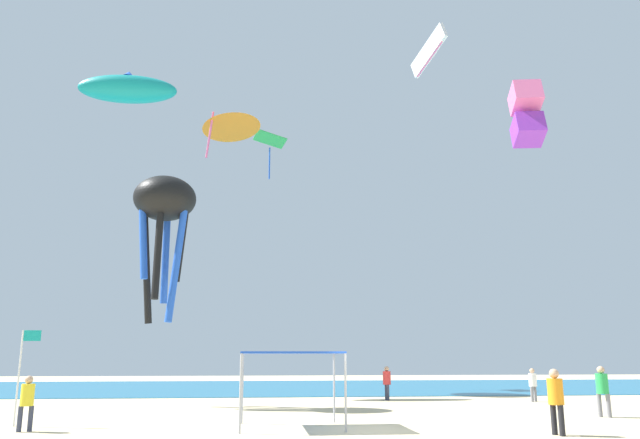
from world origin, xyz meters
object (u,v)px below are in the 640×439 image
(person_near_tent, at_px, (556,396))
(kite_octopus_black, at_px, (165,206))
(person_central, at_px, (533,382))
(kite_inflatable_teal, at_px, (128,89))
(kite_box_pink, at_px, (527,114))
(kite_diamond_green, at_px, (270,141))
(person_far_shore, at_px, (602,387))
(canopy_tent, at_px, (291,355))
(banner_flag, at_px, (22,367))
(kite_parafoil_white, at_px, (429,52))
(kite_delta_orange, at_px, (231,123))
(person_leftmost, at_px, (27,399))
(person_rightmost, at_px, (387,380))

(person_near_tent, xyz_separation_m, kite_octopus_black, (-13.12, 11.64, 8.15))
(person_central, relative_size, kite_inflatable_teal, 0.26)
(kite_box_pink, height_order, kite_octopus_black, kite_box_pink)
(kite_box_pink, xyz_separation_m, kite_diamond_green, (-13.23, 16.04, 3.73))
(person_far_shore, distance_m, kite_octopus_black, 20.34)
(kite_diamond_green, bearing_deg, canopy_tent, -7.86)
(banner_flag, height_order, kite_box_pink, kite_box_pink)
(person_near_tent, relative_size, kite_parafoil_white, 0.43)
(banner_flag, bearing_deg, person_near_tent, -13.87)
(person_near_tent, xyz_separation_m, person_central, (5.18, 12.87, -0.13))
(banner_flag, bearing_deg, kite_delta_orange, 73.91)
(person_far_shore, xyz_separation_m, kite_diamond_green, (-12.16, 22.67, 17.34))
(canopy_tent, relative_size, kite_delta_orange, 0.56)
(person_leftmost, xyz_separation_m, person_central, (20.62, 10.41, -0.01))
(person_near_tent, relative_size, person_central, 1.14)
(kite_inflatable_teal, xyz_separation_m, kite_diamond_green, (9.29, 7.42, -0.55))
(kite_octopus_black, bearing_deg, kite_diamond_green, 44.89)
(person_leftmost, xyz_separation_m, banner_flag, (-0.78, 1.55, 0.92))
(kite_delta_orange, relative_size, kite_inflatable_teal, 0.92)
(person_far_shore, height_order, kite_parafoil_white, kite_parafoil_white)
(kite_diamond_green, bearing_deg, person_rightmost, 16.25)
(canopy_tent, xyz_separation_m, kite_inflatable_teal, (-9.69, 17.47, 16.75))
(kite_diamond_green, bearing_deg, kite_box_pink, 30.73)
(kite_octopus_black, bearing_deg, kite_inflatable_teal, 88.35)
(canopy_tent, height_order, kite_box_pink, kite_box_pink)
(person_near_tent, distance_m, kite_delta_orange, 30.70)
(kite_box_pink, bearing_deg, kite_parafoil_white, -69.82)
(canopy_tent, distance_m, kite_parafoil_white, 30.89)
(person_near_tent, bearing_deg, person_rightmost, -4.53)
(kite_parafoil_white, bearing_deg, kite_delta_orange, 68.21)
(person_near_tent, bearing_deg, kite_diamond_green, 4.25)
(kite_delta_orange, relative_size, kite_box_pink, 1.64)
(person_central, distance_m, kite_diamond_green, 26.34)
(canopy_tent, height_order, kite_octopus_black, kite_octopus_black)
(banner_flag, xyz_separation_m, kite_octopus_black, (3.10, 7.64, 7.36))
(person_far_shore, relative_size, kite_inflatable_teal, 0.29)
(banner_flag, relative_size, kite_diamond_green, 0.86)
(person_leftmost, distance_m, kite_octopus_black, 12.58)
(person_central, relative_size, kite_diamond_green, 0.46)
(banner_flag, distance_m, kite_box_pink, 26.22)
(banner_flag, xyz_separation_m, kite_inflatable_teal, (-0.94, 16.20, 17.10))
(banner_flag, distance_m, kite_parafoil_white, 34.46)
(kite_delta_orange, bearing_deg, canopy_tent, -120.23)
(person_leftmost, height_order, person_far_shore, person_far_shore)
(canopy_tent, height_order, person_near_tent, canopy_tent)
(canopy_tent, bearing_deg, person_near_tent, -20.11)
(canopy_tent, relative_size, banner_flag, 1.05)
(person_near_tent, relative_size, kite_box_pink, 0.53)
(kite_parafoil_white, relative_size, kite_diamond_green, 1.21)
(kite_diamond_green, bearing_deg, kite_octopus_black, -26.94)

